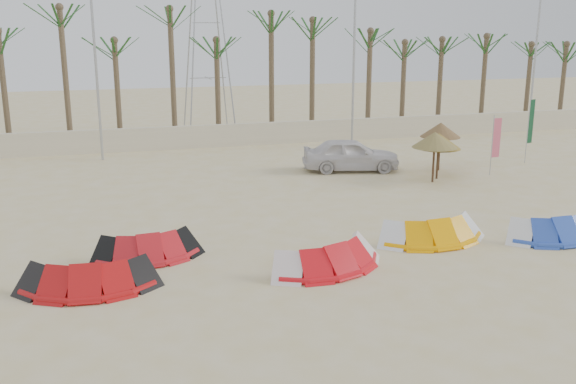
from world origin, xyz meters
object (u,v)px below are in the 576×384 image
object	(u,v)px
kite_orange	(428,227)
parasol_right	(441,130)
kite_red_left	(88,272)
car	(351,155)
kite_red_right	(325,252)
parasol_mid	(435,140)
kite_red_mid	(147,243)
kite_blue	(550,225)
parasol_left	(439,141)

from	to	relation	value
kite_orange	parasol_right	xyz separation A→B (m)	(5.53, 9.19, 1.55)
kite_red_left	car	distance (m)	16.58
kite_red_right	parasol_mid	xyz separation A→B (m)	(8.14, 8.45, 1.50)
kite_red_left	kite_red_mid	distance (m)	2.58
kite_red_mid	kite_blue	size ratio (longest dim) A/B	0.97
kite_orange	parasol_mid	distance (m)	8.31
parasol_left	kite_blue	bearing A→B (deg)	-94.15
parasol_right	car	world-z (taller)	parasol_right
kite_red_mid	parasol_mid	xyz separation A→B (m)	(13.05, 6.14, 1.50)
parasol_left	parasol_mid	xyz separation A→B (m)	(-0.50, -0.53, 0.16)
kite_blue	car	xyz separation A→B (m)	(-2.53, 11.31, 0.37)
kite_blue	parasol_right	xyz separation A→B (m)	(1.58, 10.15, 1.56)
kite_red_mid	parasol_right	distance (m)	16.76
kite_red_mid	car	bearing A→B (deg)	42.11
parasol_mid	parasol_right	xyz separation A→B (m)	(1.46, 2.09, 0.06)
parasol_mid	kite_blue	bearing A→B (deg)	-90.86
kite_red_right	parasol_left	world-z (taller)	parasol_left
kite_red_mid	parasol_mid	world-z (taller)	parasol_mid
parasol_right	kite_blue	bearing A→B (deg)	-98.87
kite_red_mid	kite_blue	world-z (taller)	same
kite_red_mid	parasol_left	size ratio (longest dim) A/B	1.56
parasol_right	car	xyz separation A→B (m)	(-4.12, 1.16, -1.19)
kite_blue	car	bearing A→B (deg)	102.63
kite_red_right	kite_blue	size ratio (longest dim) A/B	1.17
car	kite_blue	bearing A→B (deg)	-153.63
kite_red_right	parasol_mid	bearing A→B (deg)	46.08
kite_red_right	kite_blue	distance (m)	8.02
kite_blue	kite_red_right	bearing A→B (deg)	-177.22
kite_red_right	kite_orange	distance (m)	4.29
kite_red_mid	car	distance (m)	14.01
kite_blue	parasol_mid	size ratio (longest dim) A/B	1.50
kite_red_right	kite_blue	xyz separation A→B (m)	(8.02, 0.39, -0.00)
kite_red_left	kite_orange	distance (m)	10.73
kite_red_mid	kite_orange	distance (m)	9.03
parasol_right	parasol_mid	bearing A→B (deg)	-124.95
kite_red_left	parasol_left	world-z (taller)	parasol_left
kite_red_mid	kite_blue	xyz separation A→B (m)	(12.92, -1.92, 0.00)
kite_red_left	kite_blue	world-z (taller)	same
kite_orange	car	bearing A→B (deg)	82.26
kite_red_mid	parasol_mid	bearing A→B (deg)	25.22
kite_red_mid	kite_orange	world-z (taller)	same
parasol_left	parasol_right	distance (m)	1.85
kite_red_right	parasol_right	bearing A→B (deg)	47.68
kite_red_right	kite_orange	world-z (taller)	same
car	parasol_left	bearing A→B (deg)	-117.00
parasol_right	parasol_left	bearing A→B (deg)	-121.56
parasol_mid	parasol_right	size ratio (longest dim) A/B	0.97
kite_red_right	kite_orange	size ratio (longest dim) A/B	1.07
kite_red_right	car	distance (m)	12.92
kite_blue	parasol_left	size ratio (longest dim) A/B	1.61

